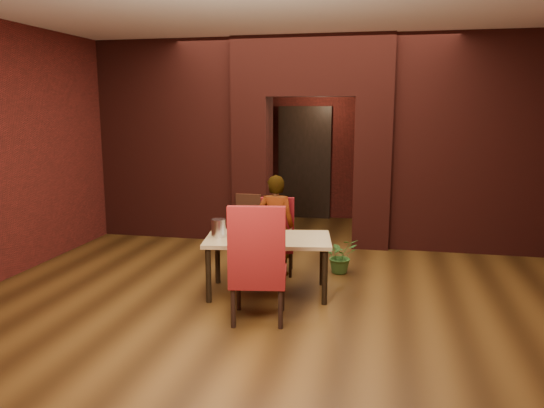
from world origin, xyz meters
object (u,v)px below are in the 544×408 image
(chair_near, at_px, (258,262))
(wine_glass_c, at_px, (282,231))
(wine_glass_a, at_px, (259,226))
(potted_plant, at_px, (341,256))
(wine_glass_b, at_px, (267,228))
(chair_far, at_px, (277,237))
(dining_table, at_px, (268,265))
(person_seated, at_px, (276,225))
(wine_bucket, at_px, (219,228))
(water_bottle, at_px, (232,223))

(chair_near, height_order, wine_glass_c, chair_near)
(wine_glass_a, height_order, potted_plant, wine_glass_a)
(wine_glass_b, height_order, potted_plant, wine_glass_b)
(chair_far, height_order, chair_near, chair_near)
(chair_near, bearing_deg, potted_plant, -120.89)
(dining_table, xyz_separation_m, wine_glass_a, (-0.14, 0.14, 0.43))
(person_seated, bearing_deg, wine_glass_c, 107.00)
(wine_glass_a, bearing_deg, chair_near, -77.05)
(wine_glass_a, bearing_deg, wine_bucket, -152.22)
(person_seated, relative_size, wine_glass_b, 6.81)
(water_bottle, bearing_deg, wine_bucket, -133.48)
(wine_bucket, bearing_deg, water_bottle, 46.52)
(potted_plant, bearing_deg, wine_glass_c, -119.47)
(wine_glass_a, bearing_deg, person_seated, 82.48)
(wine_glass_c, height_order, water_bottle, water_bottle)
(dining_table, distance_m, wine_glass_c, 0.48)
(potted_plant, bearing_deg, water_bottle, -142.66)
(dining_table, bearing_deg, wine_glass_c, -33.45)
(chair_far, bearing_deg, potted_plant, 3.96)
(chair_near, height_order, wine_bucket, chair_near)
(person_seated, xyz_separation_m, wine_glass_c, (0.23, -0.79, 0.12))
(person_seated, bearing_deg, wine_glass_a, 83.12)
(wine_bucket, height_order, water_bottle, water_bottle)
(dining_table, distance_m, wine_bucket, 0.72)
(wine_glass_a, height_order, wine_glass_b, same)
(wine_glass_a, distance_m, wine_bucket, 0.48)
(wine_glass_a, relative_size, wine_glass_c, 0.93)
(wine_glass_b, bearing_deg, potted_plant, 49.62)
(chair_far, xyz_separation_m, potted_plant, (0.82, 0.18, -0.25))
(dining_table, relative_size, wine_glass_b, 7.45)
(wine_glass_a, relative_size, water_bottle, 0.69)
(dining_table, distance_m, wine_glass_b, 0.43)
(water_bottle, bearing_deg, person_seated, 60.49)
(person_seated, distance_m, water_bottle, 0.79)
(potted_plant, bearing_deg, person_seated, -163.48)
(chair_near, relative_size, wine_bucket, 5.90)
(wine_glass_b, xyz_separation_m, wine_bucket, (-0.54, -0.13, 0.01))
(chair_far, bearing_deg, person_seated, -99.07)
(wine_glass_b, distance_m, wine_bucket, 0.56)
(wine_glass_a, bearing_deg, water_bottle, -162.57)
(wine_glass_c, distance_m, potted_plant, 1.31)
(wine_glass_a, distance_m, wine_glass_c, 0.38)
(person_seated, distance_m, wine_glass_a, 0.59)
(wine_glass_a, relative_size, wine_bucket, 0.93)
(potted_plant, bearing_deg, dining_table, -128.37)
(chair_far, xyz_separation_m, wine_bucket, (-0.50, -0.87, 0.29))
(chair_near, xyz_separation_m, wine_glass_b, (-0.09, 0.81, 0.15))
(person_seated, bearing_deg, wine_bucket, 58.52)
(wine_bucket, distance_m, potted_plant, 1.77)
(chair_near, distance_m, water_bottle, 0.98)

